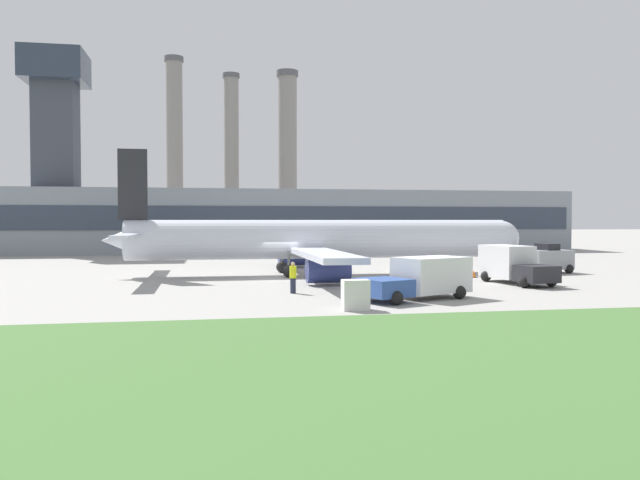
# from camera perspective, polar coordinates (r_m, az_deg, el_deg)

# --- Properties ---
(ground_plane) EXTENTS (400.00, 400.00, 0.00)m
(ground_plane) POSITION_cam_1_polar(r_m,az_deg,el_deg) (43.96, -3.49, -3.48)
(ground_plane) COLOR #999691
(terminal_building) EXTENTS (84.56, 10.88, 24.40)m
(terminal_building) POSITION_cam_1_polar(r_m,az_deg,el_deg) (80.31, -8.02, 2.31)
(terminal_building) COLOR gray
(terminal_building) RESTS_ON ground_plane
(smokestack_left) EXTENTS (3.17, 3.17, 31.57)m
(smokestack_left) POSITION_cam_1_polar(r_m,az_deg,el_deg) (109.23, -13.16, 8.02)
(smokestack_left) COLOR gray
(smokestack_left) RESTS_ON ground_plane
(smokestack_right) EXTENTS (2.87, 2.87, 28.91)m
(smokestack_right) POSITION_cam_1_polar(r_m,az_deg,el_deg) (108.01, -8.10, 7.40)
(smokestack_right) COLOR gray
(smokestack_right) RESTS_ON ground_plane
(smokestack_far) EXTENTS (3.76, 3.76, 29.82)m
(smokestack_far) POSITION_cam_1_polar(r_m,az_deg,el_deg) (109.07, -2.99, 7.62)
(smokestack_far) COLOR gray
(smokestack_far) RESTS_ON ground_plane
(airplane) EXTENTS (31.51, 28.53, 9.08)m
(airplane) POSITION_cam_1_polar(r_m,az_deg,el_deg) (46.39, -0.37, -0.07)
(airplane) COLOR silver
(airplane) RESTS_ON ground_plane
(pushback_tug) EXTENTS (3.83, 3.21, 2.27)m
(pushback_tug) POSITION_cam_1_polar(r_m,az_deg,el_deg) (50.97, 20.05, -1.69)
(pushback_tug) COLOR gray
(pushback_tug) RESTS_ON ground_plane
(baggage_truck) EXTENTS (3.13, 6.12, 2.42)m
(baggage_truck) POSITION_cam_1_polar(r_m,az_deg,el_deg) (41.92, 17.23, -2.19)
(baggage_truck) COLOR #232328
(baggage_truck) RESTS_ON ground_plane
(fuel_truck) EXTENTS (6.54, 4.59, 2.14)m
(fuel_truck) POSITION_cam_1_polar(r_m,az_deg,el_deg) (32.61, 9.22, -3.46)
(fuel_truck) COLOR #2D4C93
(fuel_truck) RESTS_ON ground_plane
(ground_crew_person) EXTENTS (0.40, 0.40, 1.75)m
(ground_crew_person) POSITION_cam_1_polar(r_m,az_deg,el_deg) (34.68, -2.48, -3.43)
(ground_crew_person) COLOR #23283D
(ground_crew_person) RESTS_ON ground_plane
(traffic_cone_near_nose) EXTENTS (0.55, 0.55, 0.72)m
(traffic_cone_near_nose) POSITION_cam_1_polar(r_m,az_deg,el_deg) (42.16, 11.39, -3.28)
(traffic_cone_near_nose) COLOR black
(traffic_cone_near_nose) RESTS_ON ground_plane
(traffic_cone_wingtip) EXTENTS (0.50, 0.50, 0.52)m
(traffic_cone_wingtip) POSITION_cam_1_polar(r_m,az_deg,el_deg) (45.50, 13.86, -3.05)
(traffic_cone_wingtip) COLOR black
(traffic_cone_wingtip) RESTS_ON ground_plane
(utility_cabinet) EXTENTS (1.20, 0.76, 1.38)m
(utility_cabinet) POSITION_cam_1_polar(r_m,az_deg,el_deg) (28.31, 3.26, -5.04)
(utility_cabinet) COLOR silver
(utility_cabinet) RESTS_ON ground_plane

